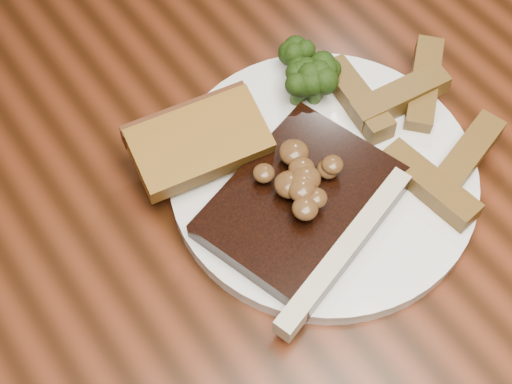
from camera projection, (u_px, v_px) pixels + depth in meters
dining_table at (237, 264)px, 0.67m from camera, size 1.60×0.90×0.75m
plate at (323, 177)px, 0.61m from camera, size 0.30×0.30×0.01m
steak at (303, 205)px, 0.57m from camera, size 0.18×0.15×0.02m
steak_bone at (344, 253)px, 0.55m from camera, size 0.16×0.06×0.02m
mushroom_pile at (300, 185)px, 0.55m from camera, size 0.07×0.07×0.03m
garlic_bread at (201, 157)px, 0.60m from camera, size 0.12×0.08×0.02m
potato_wedges at (400, 135)px, 0.61m from camera, size 0.12×0.12×0.02m
broccoli_cluster at (309, 76)px, 0.63m from camera, size 0.07×0.07×0.04m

